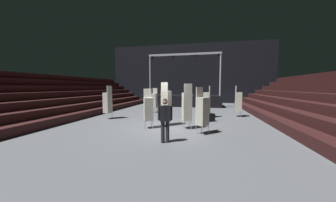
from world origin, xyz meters
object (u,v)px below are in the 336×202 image
object	(u,v)px
chair_stack_front_left	(238,101)
chair_stack_rear_centre	(202,111)
stage_riser	(185,100)
man_with_tie	(165,118)
chair_stack_rear_left	(154,100)
chair_stack_rear_right	(187,106)
equipment_road_case	(206,117)
chair_stack_mid_centre	(148,108)
chair_stack_mid_left	(166,104)
chair_stack_front_right	(207,102)
chair_stack_mid_right	(108,102)

from	to	relation	value
chair_stack_front_left	chair_stack_rear_centre	world-z (taller)	chair_stack_front_left
stage_riser	man_with_tie	bearing A→B (deg)	-86.91
chair_stack_front_left	chair_stack_rear_left	size ratio (longest dim) A/B	1.08
chair_stack_rear_right	equipment_road_case	distance (m)	2.51
chair_stack_mid_centre	chair_stack_rear_right	xyz separation A→B (m)	(1.96, 0.33, 0.13)
man_with_tie	chair_stack_mid_centre	xyz separation A→B (m)	(-1.38, 2.10, 0.06)
chair_stack_mid_left	equipment_road_case	world-z (taller)	chair_stack_mid_left
stage_riser	chair_stack_front_left	distance (m)	7.72
chair_stack_mid_left	chair_stack_rear_centre	bearing A→B (deg)	-17.61
chair_stack_mid_centre	chair_stack_rear_left	size ratio (longest dim) A/B	1.00
chair_stack_front_left	chair_stack_front_right	bearing A→B (deg)	-64.74
chair_stack_rear_left	chair_stack_rear_right	xyz separation A→B (m)	(3.25, -5.06, 0.13)
chair_stack_rear_right	chair_stack_rear_centre	size ratio (longest dim) A/B	1.08
man_with_tie	chair_stack_front_right	distance (m)	6.12
chair_stack_mid_right	chair_stack_mid_left	bearing A→B (deg)	-92.02
chair_stack_rear_centre	chair_stack_mid_right	bearing A→B (deg)	-70.72
man_with_tie	chair_stack_mid_centre	world-z (taller)	chair_stack_mid_centre
stage_riser	man_with_tie	xyz separation A→B (m)	(0.70, -12.93, 0.27)
man_with_tie	chair_stack_mid_centre	bearing A→B (deg)	-76.38
chair_stack_mid_centre	chair_stack_rear_left	world-z (taller)	same
chair_stack_rear_right	equipment_road_case	xyz separation A→B (m)	(1.01, 2.12, -0.91)
chair_stack_mid_left	equipment_road_case	bearing A→B (deg)	53.35
stage_riser	equipment_road_case	bearing A→B (deg)	-74.71
chair_stack_front_left	chair_stack_rear_left	distance (m)	6.55
chair_stack_mid_left	chair_stack_mid_right	distance (m)	4.43
chair_stack_front_right	chair_stack_rear_left	bearing A→B (deg)	81.04
stage_riser	chair_stack_mid_left	bearing A→B (deg)	-89.51
stage_riser	chair_stack_mid_centre	xyz separation A→B (m)	(-0.68, -10.83, 0.33)
stage_riser	chair_stack_rear_right	xyz separation A→B (m)	(1.28, -10.50, 0.46)
man_with_tie	chair_stack_mid_right	xyz separation A→B (m)	(-4.90, 4.06, 0.15)
chair_stack_rear_right	chair_stack_rear_centre	xyz separation A→B (m)	(0.78, -0.87, -0.08)
chair_stack_front_right	chair_stack_mid_right	distance (m)	6.79
chair_stack_mid_left	chair_stack_rear_centre	xyz separation A→B (m)	(1.98, -1.37, -0.13)
man_with_tie	chair_stack_mid_left	distance (m)	3.00
chair_stack_rear_right	equipment_road_case	size ratio (longest dim) A/B	2.56
man_with_tie	chair_stack_mid_left	bearing A→B (deg)	-97.75
equipment_road_case	chair_stack_mid_left	bearing A→B (deg)	-143.67
stage_riser	chair_stack_rear_centre	bearing A→B (deg)	-79.69
chair_stack_mid_left	chair_stack_rear_left	xyz separation A→B (m)	(-2.05, 4.57, -0.17)
chair_stack_mid_right	equipment_road_case	distance (m)	6.57
chair_stack_rear_right	equipment_road_case	bearing A→B (deg)	43.46
chair_stack_front_left	chair_stack_rear_right	xyz separation A→B (m)	(-3.26, -4.27, 0.04)
chair_stack_front_right	chair_stack_rear_centre	bearing A→B (deg)	-172.05
chair_stack_mid_centre	equipment_road_case	xyz separation A→B (m)	(2.97, 2.44, -0.78)
man_with_tie	chair_stack_rear_right	size ratio (longest dim) A/B	0.74
chair_stack_rear_centre	man_with_tie	bearing A→B (deg)	-0.37
chair_stack_front_left	chair_stack_mid_left	xyz separation A→B (m)	(-4.45, -3.78, 0.08)
chair_stack_mid_right	chair_stack_front_right	bearing A→B (deg)	-61.48
chair_stack_mid_right	chair_stack_front_left	bearing A→B (deg)	-60.37
chair_stack_front_left	chair_stack_rear_right	bearing A→B (deg)	-32.10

